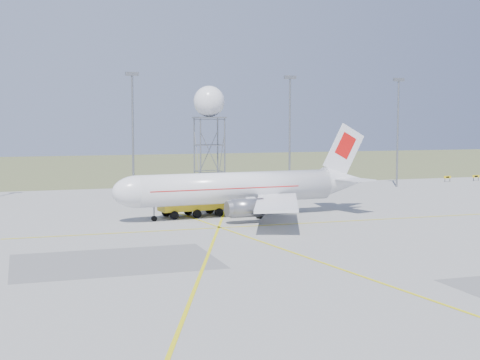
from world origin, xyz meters
name	(u,v)px	position (x,y,z in m)	size (l,w,h in m)	color
ground	(401,283)	(0.00, 0.00, 0.00)	(400.00, 400.00, 0.00)	#9A9A95
grass_strip	(126,166)	(0.00, 140.00, 0.01)	(400.00, 120.00, 0.03)	#4B5A31
mast_b	(133,124)	(-10.00, 66.00, 12.07)	(2.20, 0.50, 20.50)	slate
mast_c	(290,123)	(18.00, 66.00, 12.07)	(2.20, 0.50, 20.50)	slate
mast_d	(398,123)	(40.00, 66.00, 12.07)	(2.20, 0.50, 20.50)	slate
taxi_sign_near	(447,177)	(55.60, 72.00, 0.89)	(1.60, 0.17, 1.20)	black
taxi_sign_far	(476,177)	(62.60, 72.00, 0.89)	(1.60, 0.17, 1.20)	black
airliner_main	(241,188)	(-0.43, 38.19, 3.73)	(35.79, 34.71, 12.17)	silver
radar_tower	(209,135)	(1.44, 60.08, 10.19)	(5.02, 5.02, 18.16)	slate
fire_truck	(194,204)	(-6.23, 40.13, 1.69)	(9.13, 4.55, 3.52)	gold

